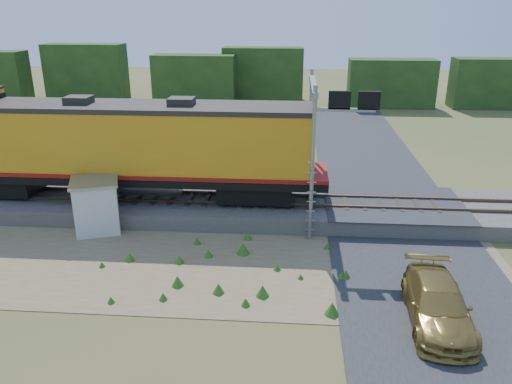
# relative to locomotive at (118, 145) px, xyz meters

# --- Properties ---
(ground) EXTENTS (140.00, 140.00, 0.00)m
(ground) POSITION_rel_locomotive_xyz_m (7.23, -6.00, -3.61)
(ground) COLOR #475123
(ground) RESTS_ON ground
(ballast) EXTENTS (70.00, 5.00, 0.80)m
(ballast) POSITION_rel_locomotive_xyz_m (7.23, 0.00, -3.21)
(ballast) COLOR slate
(ballast) RESTS_ON ground
(rails) EXTENTS (70.00, 1.54, 0.16)m
(rails) POSITION_rel_locomotive_xyz_m (7.23, 0.00, -2.73)
(rails) COLOR brown
(rails) RESTS_ON ballast
(dirt_shoulder) EXTENTS (26.00, 8.00, 0.03)m
(dirt_shoulder) POSITION_rel_locomotive_xyz_m (5.23, -5.50, -3.60)
(dirt_shoulder) COLOR #8C7754
(dirt_shoulder) RESTS_ON ground
(road) EXTENTS (7.00, 66.00, 0.86)m
(road) POSITION_rel_locomotive_xyz_m (14.23, -5.26, -3.52)
(road) COLOR #38383A
(road) RESTS_ON ground
(tree_line_north) EXTENTS (130.00, 3.00, 6.50)m
(tree_line_north) POSITION_rel_locomotive_xyz_m (7.23, 32.00, -0.54)
(tree_line_north) COLOR #1D3B15
(tree_line_north) RESTS_ON ground
(weed_clumps) EXTENTS (15.00, 6.20, 0.56)m
(weed_clumps) POSITION_rel_locomotive_xyz_m (3.73, -5.90, -3.61)
(weed_clumps) COLOR #33641C
(weed_clumps) RESTS_ON ground
(locomotive) EXTENTS (20.84, 3.18, 5.38)m
(locomotive) POSITION_rel_locomotive_xyz_m (0.00, 0.00, 0.00)
(locomotive) COLOR black
(locomotive) RESTS_ON rails
(shed) EXTENTS (2.79, 2.79, 2.60)m
(shed) POSITION_rel_locomotive_xyz_m (-0.41, -2.52, -2.30)
(shed) COLOR silver
(shed) RESTS_ON ground
(signal_gantry) EXTENTS (2.86, 6.20, 7.21)m
(signal_gantry) POSITION_rel_locomotive_xyz_m (10.22, -0.67, 1.79)
(signal_gantry) COLOR gray
(signal_gantry) RESTS_ON ground
(car) EXTENTS (2.27, 5.00, 1.42)m
(car) POSITION_rel_locomotive_xyz_m (14.09, -9.00, -2.90)
(car) COLOR olive
(car) RESTS_ON ground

